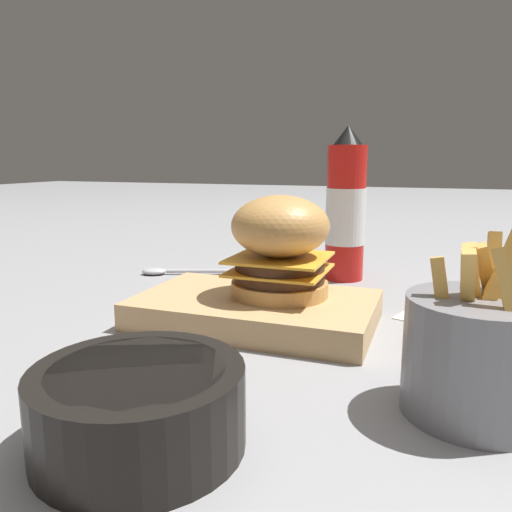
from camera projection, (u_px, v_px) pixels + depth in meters
ground_plane at (280, 313)px, 0.65m from camera, size 6.00×6.00×0.00m
serving_board at (256, 310)px, 0.60m from camera, size 0.28×0.18×0.03m
burger at (280, 245)px, 0.60m from camera, size 0.12×0.12×0.12m
ketchup_bottle at (346, 210)px, 0.81m from camera, size 0.06×0.06×0.25m
fries_basket at (476, 354)px, 0.38m from camera, size 0.11×0.11×0.15m
side_bowl at (139, 405)px, 0.34m from camera, size 0.15×0.15×0.06m
spoon at (169, 271)px, 0.86m from camera, size 0.17×0.08×0.01m
ketchup_puddle at (96, 375)px, 0.46m from camera, size 0.06×0.06×0.00m
parchment_square at (455, 316)px, 0.63m from camera, size 0.15×0.15×0.00m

